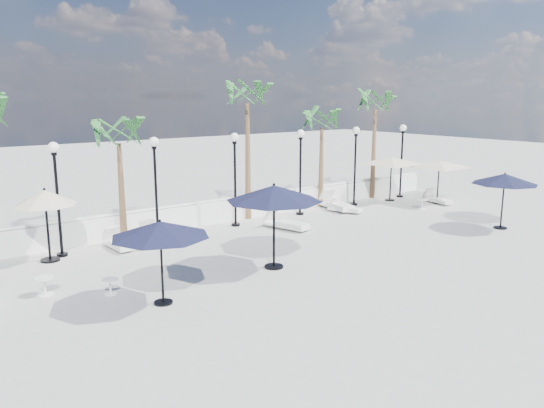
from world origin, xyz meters
TOP-DOWN VIEW (x-y plane):
  - ground at (0.00, 0.00)m, footprint 100.00×100.00m
  - balustrade at (0.00, 7.50)m, footprint 26.00×0.30m
  - lamppost_1 at (-7.00, 6.50)m, footprint 0.36×0.36m
  - lamppost_2 at (-3.50, 6.50)m, footprint 0.36×0.36m
  - lamppost_3 at (0.00, 6.50)m, footprint 0.36×0.36m
  - lamppost_4 at (3.50, 6.50)m, footprint 0.36×0.36m
  - lamppost_5 at (7.00, 6.50)m, footprint 0.36×0.36m
  - lamppost_6 at (10.50, 6.50)m, footprint 0.36×0.36m
  - palm_1 at (-4.50, 7.30)m, footprint 2.60×2.60m
  - palm_2 at (1.20, 7.30)m, footprint 2.60×2.60m
  - palm_3 at (5.50, 7.30)m, footprint 2.60×2.60m
  - palm_4 at (9.20, 7.30)m, footprint 2.60×2.60m
  - lounger_3 at (-5.17, 6.22)m, footprint 0.61×1.67m
  - lounger_4 at (-4.04, 6.22)m, footprint 1.22×1.92m
  - lounger_5 at (1.32, 4.79)m, footprint 1.11×2.08m
  - lounger_6 at (5.52, 6.22)m, footprint 1.09×2.25m
  - lounger_7 at (5.42, 5.57)m, footprint 1.03×1.70m
  - lounger_8 at (10.62, 4.26)m, footprint 0.77×1.70m
  - side_table_0 at (-8.43, 3.10)m, footprint 0.52×0.52m
  - side_table_1 at (-7.00, 2.11)m, footprint 0.44×0.44m
  - side_table_2 at (8.91, 3.88)m, footprint 0.47×0.47m
  - parasol_navy_left at (-6.16, 0.63)m, footprint 2.55×2.55m
  - parasol_navy_mid at (-2.08, 1.21)m, footprint 3.00×3.00m
  - parasol_navy_right at (8.31, -0.43)m, footprint 2.57×2.57m
  - parasol_cream_sq_a at (9.34, 6.20)m, footprint 4.88×4.88m
  - parasol_cream_sq_b at (10.70, 4.31)m, footprint 4.61×4.61m
  - parasol_cream_small at (-7.47, 6.20)m, footprint 1.97×1.97m

SIDE VIEW (x-z plane):
  - ground at x=0.00m, z-range 0.00..0.00m
  - lounger_7 at x=5.42m, z-range -0.10..0.51m
  - lounger_8 at x=10.62m, z-range -0.10..0.51m
  - lounger_3 at x=-5.17m, z-range -0.10..0.52m
  - lounger_4 at x=-4.04m, z-range -0.11..0.57m
  - lounger_5 at x=1.32m, z-range -0.12..0.62m
  - side_table_1 at x=-7.00m, z-range 0.04..0.47m
  - lounger_6 at x=5.52m, z-range -0.13..0.68m
  - side_table_2 at x=8.91m, z-range 0.05..0.50m
  - side_table_0 at x=-8.43m, z-range 0.05..0.56m
  - balustrade at x=0.00m, z-range -0.04..0.97m
  - parasol_navy_left at x=-6.16m, z-range 0.86..3.11m
  - parasol_navy_right at x=8.31m, z-range 0.87..3.18m
  - parasol_cream_small at x=-7.47m, z-range 0.86..3.29m
  - parasol_cream_sq_b at x=10.70m, z-range 0.98..3.29m
  - parasol_cream_sq_a at x=9.34m, z-range 1.02..3.42m
  - parasol_navy_mid at x=-2.08m, z-range 1.02..3.70m
  - lamppost_1 at x=-7.00m, z-range 0.57..4.41m
  - lamppost_2 at x=-3.50m, z-range 0.57..4.41m
  - lamppost_3 at x=0.00m, z-range 0.57..4.41m
  - lamppost_4 at x=3.50m, z-range 0.57..4.41m
  - lamppost_5 at x=7.00m, z-range 0.57..4.41m
  - lamppost_6 at x=10.50m, z-range 0.57..4.41m
  - palm_1 at x=-4.50m, z-range 1.40..6.10m
  - palm_3 at x=5.50m, z-range 1.50..6.40m
  - palm_4 at x=9.20m, z-range 1.88..7.58m
  - palm_2 at x=1.20m, z-range 2.07..8.17m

